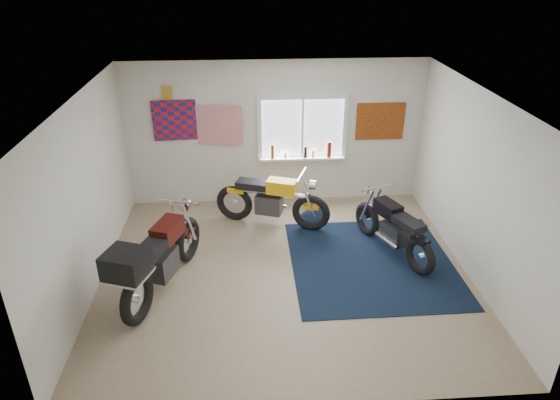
{
  "coord_description": "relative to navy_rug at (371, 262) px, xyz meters",
  "views": [
    {
      "loc": [
        -0.51,
        -6.26,
        4.4
      ],
      "look_at": [
        -0.05,
        0.4,
        1.03
      ],
      "focal_mm": 32.0,
      "sensor_mm": 36.0,
      "label": 1
    }
  ],
  "objects": [
    {
      "name": "navy_rug",
      "position": [
        0.0,
        0.0,
        0.0
      ],
      "size": [
        2.52,
        2.62,
        0.01
      ],
      "primitive_type": "cube",
      "rotation": [
        0.0,
        0.0,
        0.01
      ],
      "color": "black",
      "rests_on": "ground"
    },
    {
      "name": "window_assembly",
      "position": [
        -0.87,
        2.3,
        1.36
      ],
      "size": [
        1.66,
        0.17,
        1.26
      ],
      "color": "white",
      "rests_on": "room_shell"
    },
    {
      "name": "triumph_poster",
      "position": [
        0.58,
        2.31,
        1.54
      ],
      "size": [
        0.9,
        0.03,
        0.7
      ],
      "primitive_type": "cube",
      "color": "#A54C14",
      "rests_on": "room_shell"
    },
    {
      "name": "flag_display",
      "position": [
        -3.27,
        2.31,
        2.14
      ],
      "size": [
        1.6,
        0.1,
        1.17
      ],
      "color": "red",
      "rests_on": "room_shell"
    },
    {
      "name": "black_chrome_bike",
      "position": [
        0.38,
        0.28,
        0.42
      ],
      "size": [
        0.91,
        1.79,
        0.98
      ],
      "rotation": [
        0.0,
        0.0,
        1.99
      ],
      "color": "black",
      "rests_on": "navy_rug"
    },
    {
      "name": "maroon_tourer",
      "position": [
        -3.18,
        -0.58,
        0.59
      ],
      "size": [
        1.11,
        2.21,
        1.14
      ],
      "rotation": [
        0.0,
        0.0,
        1.23
      ],
      "color": "black",
      "rests_on": "ground"
    },
    {
      "name": "ground",
      "position": [
        -1.37,
        -0.17,
        -0.01
      ],
      "size": [
        5.5,
        5.5,
        0.0
      ],
      "primitive_type": "plane",
      "color": "#9E896B",
      "rests_on": "ground"
    },
    {
      "name": "yellow_triumph",
      "position": [
        -1.5,
        1.34,
        0.45
      ],
      "size": [
        2.0,
        0.87,
        1.04
      ],
      "rotation": [
        0.0,
        0.0,
        -0.34
      ],
      "color": "black",
      "rests_on": "ground"
    },
    {
      "name": "oil_bottles",
      "position": [
        -0.79,
        2.23,
        1.02
      ],
      "size": [
        1.14,
        0.09,
        0.3
      ],
      "color": "brown",
      "rests_on": "window_assembly"
    },
    {
      "name": "room_shell",
      "position": [
        -1.37,
        -0.17,
        1.63
      ],
      "size": [
        5.5,
        5.5,
        5.5
      ],
      "color": "white",
      "rests_on": "ground"
    }
  ]
}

